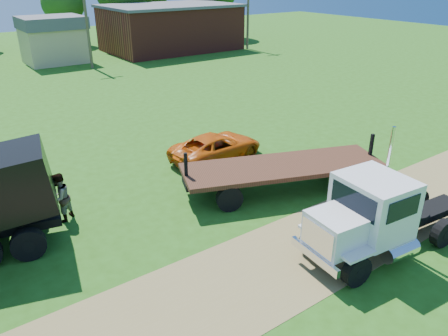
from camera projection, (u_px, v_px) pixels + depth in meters
ground at (290, 258)px, 15.04m from camera, size 140.00×140.00×0.00m
dirt_track at (290, 258)px, 15.04m from camera, size 120.00×4.20×0.01m
white_semi_tractor at (373, 217)px, 14.69m from camera, size 7.30×3.01×4.34m
orange_pickup at (216, 147)px, 22.54m from camera, size 5.29×2.87×1.41m
flatbed_trailer at (283, 170)px, 19.28m from camera, size 9.22×5.63×2.27m
spectator_b at (60, 198)px, 16.92m from camera, size 1.23×1.17×2.00m
brick_building at (171, 27)px, 53.04m from camera, size 15.40×10.40×5.30m
tan_shed at (54, 39)px, 45.69m from camera, size 6.20×5.40×4.70m
utility_poles at (86, 19)px, 42.11m from camera, size 42.20×0.28×9.00m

